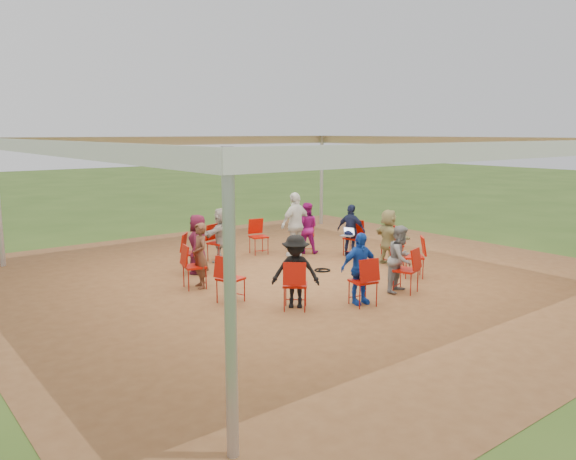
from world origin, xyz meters
TOP-DOWN VIEW (x-y plane):
  - ground at (0.00, 0.00)m, footprint 80.00×80.00m
  - dirt_patch at (0.00, 0.00)m, footprint 13.00×13.00m
  - tent at (0.00, 0.00)m, footprint 10.33×10.33m
  - chair_0 at (2.31, 0.74)m, footprint 0.55×0.53m
  - chair_1 at (1.64, 1.80)m, footprint 0.61×0.61m
  - chair_2 at (0.52, 2.37)m, footprint 0.50×0.52m
  - chair_3 at (-0.74, 2.31)m, footprint 0.53×0.55m
  - chair_4 at (-1.80, 1.64)m, footprint 0.61×0.61m
  - chair_5 at (-2.37, 0.52)m, footprint 0.52×0.50m
  - chair_6 at (-2.31, -0.74)m, footprint 0.55×0.53m
  - chair_7 at (-1.64, -1.80)m, footprint 0.61×0.61m
  - chair_8 at (-0.52, -2.37)m, footprint 0.50×0.52m
  - chair_9 at (0.74, -2.31)m, footprint 0.53×0.55m
  - chair_10 at (1.80, -1.64)m, footprint 0.61×0.61m
  - chair_11 at (2.37, -0.52)m, footprint 0.52×0.50m
  - person_seated_0 at (2.20, 0.70)m, footprint 0.62×0.86m
  - person_seated_1 at (1.55, 1.71)m, footprint 0.73×0.71m
  - person_seated_2 at (-0.70, 2.20)m, footprint 1.31×0.81m
  - person_seated_3 at (-1.71, 1.55)m, footprint 0.70×0.72m
  - person_seated_4 at (-2.26, 0.49)m, footprint 0.41×0.54m
  - person_seated_5 at (-1.55, -1.71)m, footprint 0.92×0.89m
  - person_seated_6 at (-0.49, -2.26)m, footprint 0.84×0.55m
  - person_seated_7 at (0.70, -2.20)m, footprint 0.73×0.55m
  - person_seated_8 at (2.26, -0.49)m, footprint 0.71×1.30m
  - standing_person at (1.11, 1.58)m, footprint 0.99×0.57m
  - cable_coil at (0.62, -0.01)m, footprint 0.41×0.41m
  - laptop at (2.04, 0.65)m, footprint 0.33×0.37m

SIDE VIEW (x-z plane):
  - ground at x=0.00m, z-range 0.00..0.00m
  - dirt_patch at x=0.00m, z-range 0.01..0.01m
  - cable_coil at x=0.62m, z-range 0.01..0.04m
  - chair_0 at x=2.31m, z-range 0.00..0.90m
  - chair_1 at x=1.64m, z-range 0.00..0.90m
  - chair_2 at x=0.52m, z-range 0.00..0.90m
  - chair_3 at x=-0.74m, z-range 0.00..0.90m
  - chair_4 at x=-1.80m, z-range 0.00..0.90m
  - chair_5 at x=-2.37m, z-range 0.00..0.90m
  - chair_6 at x=-2.31m, z-range 0.00..0.90m
  - chair_7 at x=-1.64m, z-range 0.00..0.90m
  - chair_8 at x=-0.52m, z-range 0.00..0.90m
  - chair_9 at x=0.74m, z-range 0.00..0.90m
  - chair_10 at x=1.80m, z-range 0.00..0.90m
  - chair_11 at x=2.37m, z-range 0.00..0.90m
  - laptop at x=2.04m, z-range 0.52..0.73m
  - person_seated_0 at x=2.20m, z-range 0.01..1.33m
  - person_seated_1 at x=1.55m, z-range 0.01..1.33m
  - person_seated_2 at x=-0.70m, z-range 0.01..1.33m
  - person_seated_3 at x=-1.71m, z-range 0.01..1.33m
  - person_seated_4 at x=-2.26m, z-range 0.01..1.33m
  - person_seated_5 at x=-1.55m, z-range 0.01..1.33m
  - person_seated_6 at x=-0.49m, z-range 0.01..1.33m
  - person_seated_7 at x=0.70m, z-range 0.01..1.33m
  - person_seated_8 at x=2.26m, z-range 0.01..1.33m
  - standing_person at x=1.11m, z-range 0.01..1.64m
  - tent at x=0.00m, z-range 0.87..3.87m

